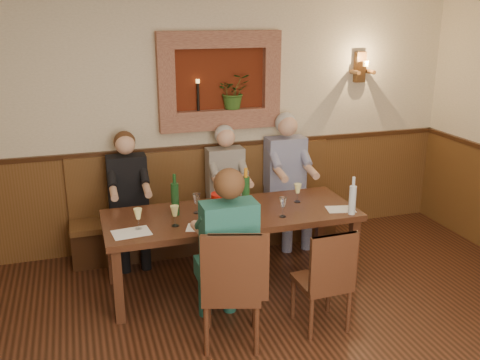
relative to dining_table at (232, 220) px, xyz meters
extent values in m
cube|color=beige|center=(0.00, 1.15, 0.72)|extent=(6.00, 0.04, 2.80)
cube|color=brown|center=(0.00, 1.13, -0.13)|extent=(6.00, 0.04, 1.10)
cube|color=#381E0F|center=(0.00, 1.13, 0.45)|extent=(6.02, 0.06, 0.05)
cube|color=#561C0C|center=(0.20, 1.13, 1.17)|extent=(1.00, 0.02, 0.70)
cube|color=#A16B52|center=(0.20, 1.09, 1.61)|extent=(1.36, 0.12, 0.18)
cube|color=#A16B52|center=(0.20, 1.09, 0.73)|extent=(1.36, 0.12, 0.18)
cube|color=#A16B52|center=(-0.39, 1.09, 1.17)|extent=(0.18, 0.12, 0.70)
cube|color=#A16B52|center=(0.79, 1.09, 1.17)|extent=(0.18, 0.12, 0.70)
cube|color=#A16B52|center=(0.20, 1.09, 0.84)|extent=(1.00, 0.14, 0.04)
imported|color=#2F541C|center=(0.35, 1.09, 1.06)|extent=(0.35, 0.30, 0.39)
cylinder|color=black|center=(-0.05, 1.09, 1.01)|extent=(0.03, 0.03, 0.30)
cylinder|color=#FFBF59|center=(-0.05, 1.09, 1.18)|extent=(0.04, 0.04, 0.04)
cube|color=brown|center=(1.90, 1.10, 1.27)|extent=(0.12, 0.08, 0.35)
cylinder|color=brown|center=(1.80, 1.03, 1.22)|extent=(0.05, 0.18, 0.05)
cylinder|color=brown|center=(2.00, 1.03, 1.22)|extent=(0.05, 0.18, 0.05)
cylinder|color=#FFBF59|center=(1.90, 0.97, 1.32)|extent=(0.06, 0.06, 0.06)
cube|color=#3A1F11|center=(0.00, 0.00, 0.04)|extent=(2.40, 0.90, 0.06)
cube|color=#3A1F11|center=(-1.12, -0.37, -0.33)|extent=(0.08, 0.08, 0.69)
cube|color=#3A1F11|center=(1.12, -0.37, -0.33)|extent=(0.08, 0.08, 0.69)
cube|color=#3A1F11|center=(-1.12, 0.37, -0.33)|extent=(0.08, 0.08, 0.69)
cube|color=#3A1F11|center=(1.12, 0.37, -0.33)|extent=(0.08, 0.08, 0.69)
cube|color=#381E0F|center=(0.00, 0.91, -0.48)|extent=(3.00, 0.40, 0.40)
cube|color=brown|center=(0.00, 0.91, -0.26)|extent=(3.00, 0.45, 0.06)
cube|color=brown|center=(0.00, 1.10, 0.10)|extent=(3.00, 0.06, 0.66)
cube|color=#3A1F11|center=(-0.28, -0.93, -0.46)|extent=(0.54, 0.54, 0.43)
cube|color=#3A1F11|center=(-0.28, -0.93, -0.22)|extent=(0.57, 0.57, 0.05)
cube|color=#3A1F11|center=(-0.34, -1.12, 0.08)|extent=(0.45, 0.17, 0.54)
cube|color=#3A1F11|center=(0.51, -0.93, -0.48)|extent=(0.40, 0.40, 0.38)
cube|color=#3A1F11|center=(0.51, -0.93, -0.27)|extent=(0.42, 0.42, 0.05)
cube|color=#3A1F11|center=(0.52, -1.11, 0.00)|extent=(0.41, 0.05, 0.48)
cube|color=black|center=(-0.87, 0.76, -0.45)|extent=(0.41, 0.43, 0.45)
cube|color=black|center=(-0.87, 0.93, 0.20)|extent=(0.41, 0.21, 0.54)
sphere|color=#D8A384|center=(-0.87, 0.89, 0.59)|extent=(0.20, 0.20, 0.20)
sphere|color=#4C2D19|center=(-0.87, 0.94, 0.61)|extent=(0.22, 0.22, 0.22)
cube|color=#625D59|center=(0.20, 0.76, -0.45)|extent=(0.41, 0.43, 0.45)
cube|color=#625D59|center=(0.20, 0.93, 0.20)|extent=(0.41, 0.21, 0.53)
sphere|color=#D8A384|center=(0.20, 0.89, 0.59)|extent=(0.20, 0.20, 0.20)
sphere|color=#B2B2B2|center=(0.20, 0.94, 0.61)|extent=(0.22, 0.22, 0.22)
cube|color=navy|center=(0.92, 0.75, -0.45)|extent=(0.45, 0.47, 0.45)
cube|color=navy|center=(0.92, 0.93, 0.24)|extent=(0.45, 0.24, 0.59)
sphere|color=#D8A384|center=(0.92, 0.89, 0.68)|extent=(0.23, 0.23, 0.23)
sphere|color=#B2B2B2|center=(0.92, 0.94, 0.70)|extent=(0.25, 0.25, 0.25)
cube|color=navy|center=(-0.28, -0.69, -0.45)|extent=(0.43, 0.46, 0.45)
cube|color=navy|center=(-0.28, -0.87, 0.23)|extent=(0.43, 0.23, 0.57)
sphere|color=#D8A384|center=(-0.28, -0.83, 0.64)|extent=(0.22, 0.22, 0.22)
sphere|color=#4C2D19|center=(-0.28, -0.88, 0.66)|extent=(0.24, 0.24, 0.24)
cylinder|color=red|center=(-0.11, -0.06, 0.19)|extent=(0.26, 0.26, 0.22)
cylinder|color=#19471E|center=(0.15, 0.04, 0.24)|extent=(0.09, 0.09, 0.33)
cylinder|color=orange|center=(0.15, 0.04, 0.45)|extent=(0.04, 0.04, 0.09)
cylinder|color=#19471E|center=(-0.52, 0.11, 0.23)|extent=(0.09, 0.09, 0.31)
cylinder|color=#19471E|center=(-0.52, 0.11, 0.43)|extent=(0.04, 0.04, 0.09)
cylinder|color=silver|center=(1.07, -0.37, 0.21)|extent=(0.08, 0.08, 0.27)
cylinder|color=silver|center=(1.07, -0.37, 0.39)|extent=(0.03, 0.03, 0.09)
cube|color=white|center=(-0.97, -0.21, 0.08)|extent=(0.34, 0.26, 0.00)
cube|color=white|center=(0.00, -0.22, 0.08)|extent=(0.33, 0.25, 0.00)
cube|color=white|center=(1.03, -0.23, 0.08)|extent=(0.30, 0.24, 0.00)
cube|color=white|center=(-0.36, -0.28, 0.08)|extent=(0.32, 0.27, 0.00)
camera|label=1|loc=(-1.34, -4.55, 1.91)|focal=40.00mm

